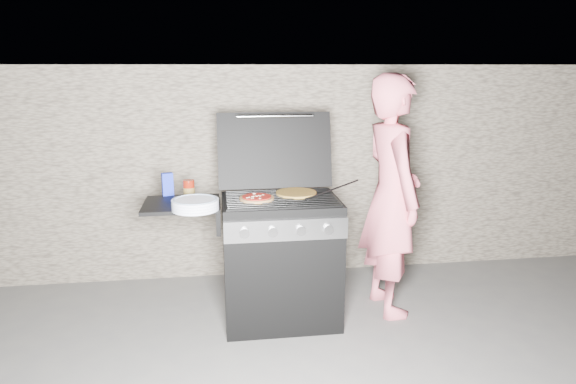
{
  "coord_description": "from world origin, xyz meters",
  "views": [
    {
      "loc": [
        -0.42,
        -3.38,
        1.79
      ],
      "look_at": [
        0.05,
        0.0,
        0.95
      ],
      "focal_mm": 32.0,
      "sensor_mm": 36.0,
      "label": 1
    }
  ],
  "objects": [
    {
      "name": "plate_stack",
      "position": [
        -0.57,
        -0.19,
        0.94
      ],
      "size": [
        0.3,
        0.3,
        0.07
      ],
      "primitive_type": "cylinder",
      "rotation": [
        0.0,
        0.0,
        0.02
      ],
      "color": "white",
      "rests_on": "gas_grill"
    },
    {
      "name": "pizza_topped",
      "position": [
        -0.17,
        -0.02,
        0.92
      ],
      "size": [
        0.3,
        0.3,
        0.03
      ],
      "primitive_type": null,
      "rotation": [
        0.0,
        0.0,
        0.35
      ],
      "color": "tan",
      "rests_on": "gas_grill"
    },
    {
      "name": "gas_grill",
      "position": [
        -0.25,
        0.0,
        0.46
      ],
      "size": [
        1.34,
        0.79,
        0.91
      ],
      "primitive_type": null,
      "color": "black",
      "rests_on": "ground"
    },
    {
      "name": "sauce_jar",
      "position": [
        -0.63,
        0.14,
        0.96
      ],
      "size": [
        0.09,
        0.09,
        0.12
      ],
      "primitive_type": "cylinder",
      "rotation": [
        0.0,
        0.0,
        0.17
      ],
      "color": "maroon",
      "rests_on": "gas_grill"
    },
    {
      "name": "person",
      "position": [
        0.82,
        0.08,
        0.87
      ],
      "size": [
        0.46,
        0.67,
        1.75
      ],
      "primitive_type": "imported",
      "rotation": [
        0.0,
        0.0,
        1.65
      ],
      "color": "#E96778",
      "rests_on": "ground"
    },
    {
      "name": "pizza_plain",
      "position": [
        0.12,
        0.09,
        0.92
      ],
      "size": [
        0.34,
        0.34,
        0.02
      ],
      "primitive_type": "cylinder",
      "rotation": [
        0.0,
        0.0,
        -0.23
      ],
      "color": "gold",
      "rests_on": "gas_grill"
    },
    {
      "name": "stone_wall",
      "position": [
        0.0,
        1.05,
        0.9
      ],
      "size": [
        8.0,
        0.35,
        1.8
      ],
      "primitive_type": "cube",
      "color": "gray",
      "rests_on": "ground"
    },
    {
      "name": "ground",
      "position": [
        0.0,
        0.0,
        0.0
      ],
      "size": [
        50.0,
        50.0,
        0.0
      ],
      "primitive_type": "plane",
      "color": "#555352"
    },
    {
      "name": "tongs",
      "position": [
        0.36,
        0.0,
        0.96
      ],
      "size": [
        0.42,
        0.2,
        0.09
      ],
      "primitive_type": "cylinder",
      "rotation": [
        0.0,
        1.4,
        0.42
      ],
      "color": "black",
      "rests_on": "gas_grill"
    },
    {
      "name": "blue_carton",
      "position": [
        -0.77,
        0.21,
        0.98
      ],
      "size": [
        0.08,
        0.06,
        0.16
      ],
      "primitive_type": "cube",
      "rotation": [
        0.0,
        0.0,
        0.26
      ],
      "color": "#182ABB",
      "rests_on": "gas_grill"
    }
  ]
}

